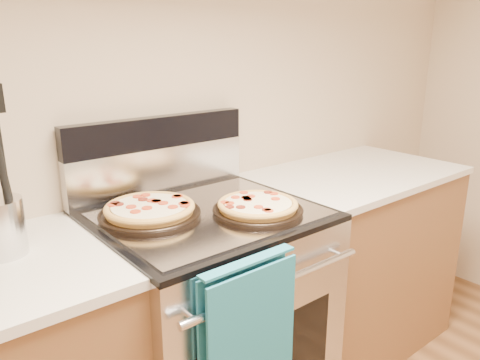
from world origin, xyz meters
TOP-DOWN VIEW (x-y plane):
  - wall_back at (0.00, 2.00)m, footprint 4.00×0.00m
  - range_body at (0.00, 1.65)m, footprint 0.76×0.68m
  - cooktop at (0.00, 1.65)m, footprint 0.76×0.68m
  - backsplash_lower at (0.00, 1.96)m, footprint 0.76×0.06m
  - backsplash_upper at (0.00, 1.96)m, footprint 0.76×0.06m
  - oven_handle at (0.00, 1.27)m, footprint 0.70×0.03m
  - dish_towel at (-0.12, 1.27)m, footprint 0.32×0.05m
  - foil_sheet at (0.00, 1.62)m, footprint 0.70×0.55m
  - cabinet_right at (0.88, 1.68)m, footprint 1.00×0.62m
  - countertop_right at (0.88, 1.68)m, footprint 1.02×0.64m
  - pepperoni_pizza_back at (-0.18, 1.72)m, footprint 0.44×0.44m
  - pepperoni_pizza_front at (0.13, 1.52)m, footprint 0.40×0.40m
  - utensil_crock at (-0.63, 1.76)m, footprint 0.15×0.15m

SIDE VIEW (x-z plane):
  - cabinet_right at x=0.88m, z-range 0.00..0.88m
  - range_body at x=0.00m, z-range 0.00..0.90m
  - dish_towel at x=-0.12m, z-range 0.49..0.91m
  - oven_handle at x=0.00m, z-range 0.79..0.81m
  - countertop_right at x=0.88m, z-range 0.88..0.91m
  - cooktop at x=0.00m, z-range 0.90..0.92m
  - foil_sheet at x=0.00m, z-range 0.92..0.93m
  - pepperoni_pizza_front at x=0.13m, z-range 0.93..0.97m
  - pepperoni_pizza_back at x=-0.18m, z-range 0.93..0.97m
  - utensil_crock at x=-0.63m, z-range 0.91..1.08m
  - backsplash_lower at x=0.00m, z-range 0.92..1.10m
  - backsplash_upper at x=0.00m, z-range 1.10..1.22m
  - wall_back at x=0.00m, z-range -0.65..3.35m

